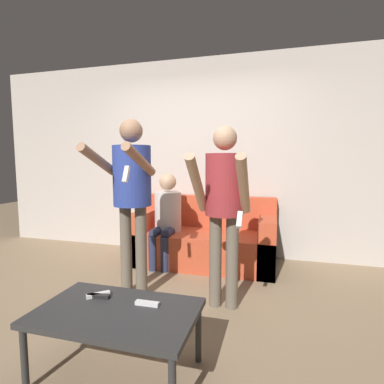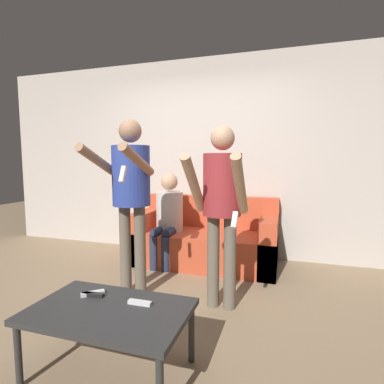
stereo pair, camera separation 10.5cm
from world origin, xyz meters
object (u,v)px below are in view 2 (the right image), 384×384
object	(u,v)px
person_standing_left	(131,186)
remote_far	(93,293)
couch	(205,241)
person_standing_right	(222,197)
coffee_table	(109,315)
remote_near	(140,303)
remote_mid	(93,295)
person_seated	(168,214)

from	to	relation	value
person_standing_left	remote_far	bearing A→B (deg)	-77.43
couch	person_standing_right	bearing A→B (deg)	-68.56
couch	remote_far	bearing A→B (deg)	-96.76
coffee_table	remote_near	xyz separation A→B (m)	(0.15, 0.10, 0.05)
remote_far	couch	bearing A→B (deg)	83.24
remote_mid	person_seated	bearing A→B (deg)	96.67
person_standing_left	person_standing_right	distance (m)	0.88
coffee_table	remote_mid	distance (m)	0.23
person_seated	remote_mid	xyz separation A→B (m)	(0.22, -1.86, -0.20)
person_seated	remote_near	xyz separation A→B (m)	(0.57, -1.87, -0.20)
remote_near	remote_far	distance (m)	0.36
person_standing_right	remote_far	distance (m)	1.26
couch	person_standing_right	size ratio (longest dim) A/B	1.12
person_standing_left	coffee_table	bearing A→B (deg)	-68.37
couch	remote_near	size ratio (longest dim) A/B	11.84
couch	remote_mid	bearing A→B (deg)	-96.37
person_standing_right	remote_near	world-z (taller)	person_standing_right
couch	person_seated	distance (m)	0.59
coffee_table	remote_mid	world-z (taller)	remote_mid
coffee_table	person_standing_left	bearing A→B (deg)	111.63
person_standing_right	remote_mid	xyz separation A→B (m)	(-0.67, -0.91, -0.56)
person_standing_left	person_standing_right	xyz separation A→B (m)	(0.88, -0.00, -0.08)
person_seated	remote_far	xyz separation A→B (m)	(0.21, -1.85, -0.20)
person_standing_right	remote_far	world-z (taller)	person_standing_right
couch	person_standing_right	world-z (taller)	person_standing_right
remote_mid	remote_far	bearing A→B (deg)	124.28
person_standing_left	person_standing_right	size ratio (longest dim) A/B	1.06
couch	coffee_table	distance (m)	2.14
person_seated	remote_mid	bearing A→B (deg)	-83.33
coffee_table	couch	bearing A→B (deg)	89.09
couch	person_standing_left	bearing A→B (deg)	-111.49
remote_far	person_seated	bearing A→B (deg)	96.36
person_seated	coffee_table	distance (m)	2.03
person_standing_left	remote_mid	world-z (taller)	person_standing_left
person_seated	remote_near	size ratio (longest dim) A/B	7.62
remote_mid	remote_far	size ratio (longest dim) A/B	1.12
coffee_table	remote_far	distance (m)	0.24
remote_mid	person_standing_right	bearing A→B (deg)	53.84
couch	remote_far	world-z (taller)	couch
couch	person_standing_right	xyz separation A→B (m)	(0.44, -1.12, 0.71)
person_seated	remote_far	distance (m)	1.87
remote_mid	remote_far	distance (m)	0.02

